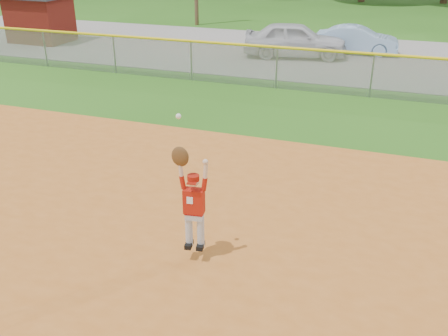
{
  "coord_description": "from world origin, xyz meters",
  "views": [
    {
      "loc": [
        4.09,
        -7.43,
        5.16
      ],
      "look_at": [
        1.25,
        0.69,
        1.1
      ],
      "focal_mm": 40.0,
      "sensor_mm": 36.0,
      "label": 1
    }
  ],
  "objects_px": {
    "car_white_a": "(295,40)",
    "utility_shed": "(40,18)",
    "ballplayer": "(192,199)",
    "car_blue": "(357,40)"
  },
  "relations": [
    {
      "from": "car_white_a",
      "to": "utility_shed",
      "type": "relative_size",
      "value": 1.4
    },
    {
      "from": "car_white_a",
      "to": "car_blue",
      "type": "height_order",
      "value": "car_white_a"
    },
    {
      "from": "utility_shed",
      "to": "ballplayer",
      "type": "distance_m",
      "value": 21.2
    },
    {
      "from": "car_white_a",
      "to": "car_blue",
      "type": "bearing_deg",
      "value": -67.05
    },
    {
      "from": "utility_shed",
      "to": "ballplayer",
      "type": "bearing_deg",
      "value": -45.77
    },
    {
      "from": "car_white_a",
      "to": "ballplayer",
      "type": "bearing_deg",
      "value": 174.42
    },
    {
      "from": "car_white_a",
      "to": "ballplayer",
      "type": "height_order",
      "value": "ballplayer"
    },
    {
      "from": "utility_shed",
      "to": "ballplayer",
      "type": "height_order",
      "value": "ballplayer"
    },
    {
      "from": "utility_shed",
      "to": "car_white_a",
      "type": "bearing_deg",
      "value": 3.35
    },
    {
      "from": "car_white_a",
      "to": "utility_shed",
      "type": "bearing_deg",
      "value": 81.94
    }
  ]
}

